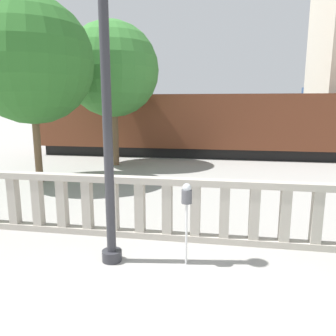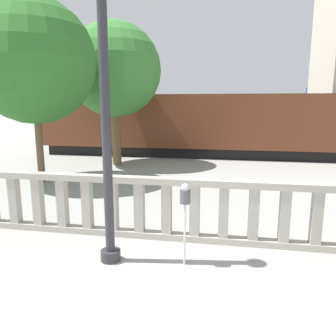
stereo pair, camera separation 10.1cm
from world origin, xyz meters
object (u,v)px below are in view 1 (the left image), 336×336
object	(u,v)px
tree_left	(31,61)
lamppost	(107,111)
parking_meter	(187,199)
train_far	(206,114)
train_near	(270,125)
tree_right	(112,70)

from	to	relation	value
tree_left	lamppost	bearing A→B (deg)	-49.39
parking_meter	train_far	size ratio (longest dim) A/B	0.06
tree_left	train_far	bearing A→B (deg)	75.94
tree_left	train_near	bearing A→B (deg)	38.72
lamppost	train_near	distance (m)	13.61
lamppost	parking_meter	xyz separation A→B (m)	(1.37, 0.10, -1.52)
parking_meter	tree_left	world-z (taller)	tree_left
parking_meter	tree_right	bearing A→B (deg)	115.84
lamppost	tree_left	distance (m)	7.45
parking_meter	tree_right	world-z (taller)	tree_right
train_far	tree_left	distance (m)	20.60
lamppost	train_far	world-z (taller)	lamppost
parking_meter	train_far	distance (m)	25.32
train_far	tree_right	distance (m)	16.50
tree_right	parking_meter	bearing A→B (deg)	-64.16
train_near	train_far	bearing A→B (deg)	108.36
lamppost	train_near	xyz separation A→B (m)	(4.39, 12.85, -0.97)
lamppost	train_near	size ratio (longest dim) A/B	0.21
lamppost	train_far	bearing A→B (deg)	89.48
tree_right	tree_left	bearing A→B (deg)	-112.35
train_near	tree_left	size ratio (longest dim) A/B	3.85
parking_meter	tree_left	distance (m)	8.74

